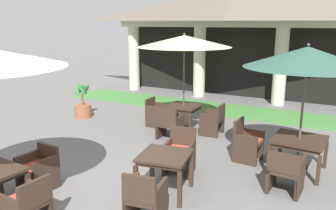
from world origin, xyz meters
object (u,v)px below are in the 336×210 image
Objects in this scene: patio_chair_far_back_north at (39,169)px; patio_umbrella_mid_right at (307,58)px; patio_chair_mid_left_south at (145,198)px; patio_umbrella_near_foreground at (184,42)px; potted_palm_left_edge at (83,107)px; patio_chair_near_foreground_east at (213,120)px; patio_table_mid_right at (299,142)px; patio_chair_far_back_east at (27,205)px; patio_chair_mid_left_north at (180,153)px; patio_table_mid_left at (165,160)px; patio_chair_near_foreground_south at (169,124)px; patio_chair_mid_right_west at (247,142)px; patio_chair_mid_right_south at (286,171)px; patio_table_near_foreground at (184,109)px; patio_chair_near_foreground_west at (156,113)px.

patio_umbrella_mid_right is at bearing -139.69° from patio_chair_far_back_north.
patio_chair_mid_left_south is at bearing -176.47° from patio_chair_far_back_north.
patio_umbrella_near_foreground reaches higher than potted_palm_left_edge.
patio_chair_mid_left_south reaches higher than patio_chair_near_foreground_east.
patio_chair_far_back_east is (-3.25, -4.06, -0.23)m from patio_table_mid_right.
patio_chair_far_back_north is (-1.99, -1.86, -0.03)m from patio_chair_mid_left_north.
patio_table_mid_left is at bearing -33.82° from potted_palm_left_edge.
patio_chair_near_foreground_east is 1.09× the size of patio_chair_far_back_north.
potted_palm_left_edge reaches higher than patio_chair_mid_left_north.
patio_umbrella_near_foreground is 4.09m from potted_palm_left_edge.
patio_chair_far_back_east is at bearing -123.46° from patio_table_mid_left.
patio_chair_mid_right_west is at bearing -12.28° from patio_chair_near_foreground_south.
patio_umbrella_near_foreground is 2.29m from patio_chair_near_foreground_south.
patio_chair_mid_left_north is at bearing -26.13° from potted_palm_left_edge.
patio_chair_near_foreground_east is (0.90, 0.02, -2.10)m from patio_umbrella_near_foreground.
patio_chair_far_back_east is (-3.18, -2.98, -0.02)m from patio_chair_mid_right_south.
patio_chair_mid_left_north is at bearing 99.83° from patio_table_mid_left.
patio_umbrella_mid_right reaches higher than patio_chair_mid_left_north.
patio_table_near_foreground is 4.09m from patio_chair_mid_right_south.
patio_umbrella_near_foreground is 2.95× the size of patio_chair_mid_right_west.
patio_chair_mid_right_south is 7.03m from potted_palm_left_edge.
patio_umbrella_near_foreground is at bearing -96.66° from patio_chair_far_back_north.
potted_palm_left_edge is at bearing 169.78° from patio_chair_near_foreground_south.
patio_chair_near_foreground_east is 0.99× the size of patio_chair_mid_left_south.
patio_umbrella_near_foreground is 3.29× the size of patio_chair_mid_right_south.
patio_umbrella_mid_right is (2.40, -1.43, 1.95)m from patio_chair_near_foreground_east.
patio_chair_near_foreground_south is 3.59m from patio_chair_mid_right_south.
patio_chair_mid_right_west is 5.76m from potted_palm_left_edge.
patio_chair_near_foreground_south reaches higher than patio_table_mid_left.
patio_chair_mid_left_north is 2.73m from patio_chair_far_back_north.
patio_chair_near_foreground_south reaches higher than patio_chair_mid_left_south.
patio_table_mid_right is (3.30, -1.42, -1.88)m from patio_umbrella_near_foreground.
patio_chair_far_back_north is at bearing 157.84° from patio_chair_near_foreground_east.
patio_chair_near_foreground_west is at bearing 161.58° from patio_umbrella_mid_right.
patio_umbrella_near_foreground is 5.87m from patio_chair_far_back_east.
patio_chair_near_foreground_west is at bearing 134.80° from patio_chair_near_foreground_south.
potted_palm_left_edge is at bearing -96.39° from patio_chair_mid_right_west.
patio_umbrella_mid_right is (4.21, -1.40, 1.96)m from patio_chair_near_foreground_west.
potted_palm_left_edge is (-3.51, 5.13, -0.06)m from patio_chair_far_back_east.
patio_chair_mid_right_west is 1.18× the size of patio_chair_far_back_north.
patio_chair_mid_left_south is 4.06m from patio_umbrella_mid_right.
patio_umbrella_near_foreground is 2.30× the size of potted_palm_left_edge.
potted_palm_left_edge is (-6.69, 2.15, -0.07)m from patio_chair_mid_right_south.
patio_chair_mid_left_south is at bearing 27.14° from patio_chair_near_foreground_west.
patio_chair_mid_left_north is (1.16, -2.61, -2.09)m from patio_umbrella_near_foreground.
patio_chair_mid_right_south is 4.52m from patio_chair_far_back_north.
patio_chair_mid_right_south is at bearing 28.76° from patio_table_mid_left.
patio_table_mid_right is at bearing 45.00° from patio_umbrella_mid_right.
patio_umbrella_mid_right is 3.16× the size of patio_chair_mid_right_south.
patio_umbrella_mid_right is at bearing 70.59° from patio_chair_near_foreground_west.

